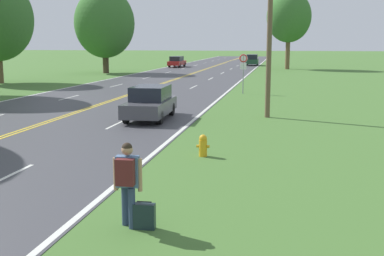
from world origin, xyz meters
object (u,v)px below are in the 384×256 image
Objects in this scene: fire_hydrant at (203,145)px; car_dark_green_van_mid_far at (252,60)px; tree_behind_sign at (105,23)px; hitchhiker_person at (127,176)px; traffic_sign at (243,64)px; suitcase at (144,216)px; tree_left_verge at (289,17)px; car_red_sedan_mid_near at (177,62)px; car_dark_grey_sedan_approaching at (150,103)px.

car_dark_green_van_mid_far is (-2.64, 60.78, 0.53)m from fire_hydrant.
tree_behind_sign reaches higher than fire_hydrant.
tree_behind_sign is at bearing 18.84° from hitchhiker_person.
traffic_sign is at bearing 91.28° from fire_hydrant.
suitcase is 6.18m from fire_hydrant.
fire_hydrant is 43.30m from tree_behind_sign.
suitcase is at bearing -68.13° from tree_behind_sign.
hitchhiker_person is at bearing -90.02° from traffic_sign.
traffic_sign is 32.93m from tree_left_verge.
hitchhiker_person reaches higher than suitcase.
tree_left_verge is (2.66, 51.60, 6.50)m from fire_hydrant.
tree_left_verge reaches higher than traffic_sign.
fire_hydrant is at bearing -3.58° from suitcase.
suitcase is 61.32m from car_red_sedan_mid_near.
tree_left_verge is 45.51m from car_dark_grey_sedan_approaching.
suitcase is 48.90m from tree_behind_sign.
tree_behind_sign is at bearing 19.20° from suitcase.
tree_left_verge is at bearing 31.28° from tree_behind_sign.
tree_left_verge is at bearing 84.56° from traffic_sign.
traffic_sign is at bearing -159.12° from car_red_sedan_mid_near.
hitchhiker_person is 13.51m from car_dark_grey_sedan_approaching.
fire_hydrant is at bearing -88.72° from traffic_sign.
car_dark_grey_sedan_approaching is 1.02× the size of car_dark_green_van_mid_far.
car_dark_green_van_mid_far is (-2.55, 66.96, 0.63)m from suitcase.
tree_left_verge is 1.06× the size of tree_behind_sign.
fire_hydrant is at bearing -64.94° from tree_behind_sign.
suitcase is at bearing -94.62° from hitchhiker_person.
tree_left_verge is at bearing 87.04° from fire_hydrant.
suitcase is 25.41m from traffic_sign.
tree_behind_sign reaches higher than car_dark_grey_sedan_approaching.
tree_behind_sign reaches higher than traffic_sign.
car_dark_grey_sedan_approaching is (-6.37, -44.65, -6.07)m from tree_left_verge.
hitchhiker_person is 0.17× the size of tree_behind_sign.
tree_left_verge is 24.44m from tree_behind_sign.
suitcase is at bearing -89.26° from traffic_sign.
suitcase is at bearing 13.22° from car_dark_grey_sedan_approaching.
traffic_sign is 0.27× the size of tree_left_verge.
tree_left_verge reaches higher than car_red_sedan_mid_near.
car_red_sedan_mid_near is 1.15× the size of car_dark_green_van_mid_far.
car_dark_grey_sedan_approaching is (-3.28, 13.11, -0.25)m from hitchhiker_person.
traffic_sign is (-0.33, 25.34, 1.84)m from suitcase.
car_dark_grey_sedan_approaching is (14.49, -31.98, -4.93)m from tree_behind_sign.
tree_left_verge reaches higher than car_dark_green_van_mid_far.
traffic_sign reaches higher than car_dark_green_van_mid_far.
car_dark_green_van_mid_far is at bearing -0.78° from hitchhiker_person.
hitchhiker_person is 3.02× the size of suitcase.
hitchhiker_person is at bearing -68.49° from tree_behind_sign.
suitcase is 0.06× the size of tree_behind_sign.
traffic_sign reaches higher than car_dark_grey_sedan_approaching.
car_dark_green_van_mid_far is at bearing -55.12° from car_red_sedan_mid_near.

